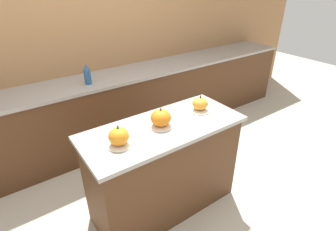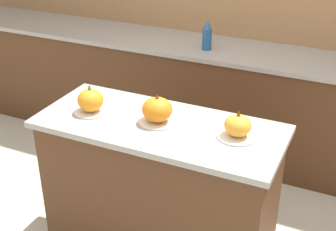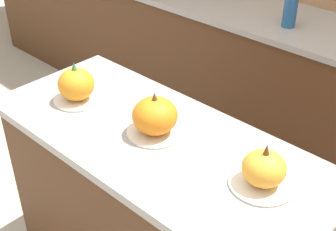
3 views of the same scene
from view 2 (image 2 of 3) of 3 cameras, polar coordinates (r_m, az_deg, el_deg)
kitchen_island at (r=2.83m, az=-1.02°, el=-9.07°), size 1.39×0.60×0.91m
back_counter at (r=3.89m, az=7.44°, el=1.57°), size 6.00×0.60×0.93m
pumpkin_cake_left at (r=2.73m, az=-9.42°, el=1.73°), size 0.20×0.20×0.17m
pumpkin_cake_center at (r=2.58m, az=-1.33°, el=0.60°), size 0.21×0.21×0.17m
pumpkin_cake_right at (r=2.47m, az=8.49°, el=-1.38°), size 0.22×0.22×0.16m
bottle_tall at (r=3.66m, az=4.79°, el=9.69°), size 0.07×0.07×0.23m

